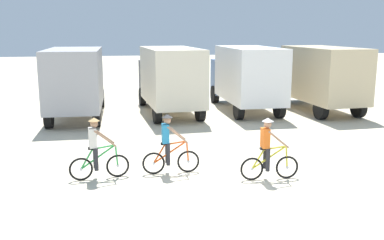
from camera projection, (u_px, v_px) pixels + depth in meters
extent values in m
plane|color=beige|center=(227.00, 181.00, 12.68)|extent=(120.00, 120.00, 0.00)
cube|color=#9E9EA3|center=(75.00, 78.00, 20.78)|extent=(2.49, 5.24, 2.70)
cube|color=#4C6B9E|center=(81.00, 80.00, 24.17)|extent=(2.23, 1.54, 2.00)
cube|color=black|center=(82.00, 73.00, 24.78)|extent=(2.03, 0.11, 0.80)
cylinder|color=black|center=(63.00, 99.00, 24.12)|extent=(0.34, 1.01, 1.00)
cylinder|color=black|center=(101.00, 98.00, 24.43)|extent=(0.34, 1.01, 1.00)
cylinder|color=black|center=(49.00, 117.00, 19.29)|extent=(0.34, 1.01, 1.00)
cylinder|color=black|center=(97.00, 116.00, 19.61)|extent=(0.34, 1.01, 1.00)
cube|color=beige|center=(171.00, 76.00, 21.84)|extent=(2.74, 5.35, 2.70)
cube|color=#2D2D33|center=(160.00, 78.00, 25.17)|extent=(2.30, 1.64, 2.00)
cube|color=black|center=(158.00, 71.00, 25.76)|extent=(2.02, 0.22, 0.80)
cylinder|color=black|center=(142.00, 97.00, 25.04)|extent=(0.39, 1.02, 1.00)
cylinder|color=black|center=(178.00, 95.00, 25.52)|extent=(0.39, 1.02, 1.00)
cylinder|color=black|center=(157.00, 113.00, 20.29)|extent=(0.39, 1.02, 1.00)
cylinder|color=black|center=(200.00, 111.00, 20.77)|extent=(0.39, 1.02, 1.00)
cube|color=white|center=(249.00, 74.00, 22.64)|extent=(2.43, 5.21, 2.70)
cube|color=#4C6B9E|center=(232.00, 77.00, 26.01)|extent=(2.21, 1.51, 2.00)
cube|color=black|center=(229.00, 70.00, 26.62)|extent=(2.02, 0.09, 0.80)
cylinder|color=black|center=(215.00, 94.00, 25.94)|extent=(0.33, 1.00, 1.00)
cylinder|color=black|center=(248.00, 93.00, 26.30)|extent=(0.33, 1.00, 1.00)
cylinder|color=black|center=(239.00, 109.00, 21.14)|extent=(0.33, 1.00, 1.00)
cylinder|color=black|center=(279.00, 108.00, 21.49)|extent=(0.33, 1.00, 1.00)
cube|color=#CCB78E|center=(324.00, 74.00, 22.69)|extent=(2.73, 5.34, 2.70)
cube|color=#4C6B9E|center=(293.00, 77.00, 26.03)|extent=(2.29, 1.64, 2.00)
cube|color=black|center=(288.00, 70.00, 26.63)|extent=(2.02, 0.21, 0.80)
cylinder|color=black|center=(277.00, 94.00, 25.90)|extent=(0.38, 1.02, 1.00)
cylinder|color=black|center=(309.00, 93.00, 26.37)|extent=(0.38, 1.02, 1.00)
cylinder|color=black|center=(321.00, 109.00, 21.15)|extent=(0.38, 1.02, 1.00)
cylinder|color=black|center=(359.00, 107.00, 21.63)|extent=(0.38, 1.02, 1.00)
torus|color=black|center=(118.00, 166.00, 12.97)|extent=(0.68, 0.15, 0.68)
cylinder|color=silver|center=(118.00, 166.00, 12.97)|extent=(0.09, 0.09, 0.08)
torus|color=black|center=(81.00, 169.00, 12.66)|extent=(0.68, 0.15, 0.68)
cylinder|color=silver|center=(81.00, 169.00, 12.66)|extent=(0.09, 0.09, 0.08)
cylinder|color=green|center=(98.00, 157.00, 12.74)|extent=(1.02, 0.19, 0.68)
cylinder|color=green|center=(104.00, 147.00, 12.74)|extent=(0.66, 0.14, 0.13)
cylinder|color=green|center=(87.00, 159.00, 12.66)|extent=(0.39, 0.10, 0.59)
cylinder|color=green|center=(117.00, 155.00, 12.90)|extent=(0.11, 0.06, 0.64)
cylinder|color=silver|center=(115.00, 145.00, 12.83)|extent=(0.11, 0.52, 0.04)
cube|color=black|center=(92.00, 148.00, 12.64)|extent=(0.25, 0.15, 0.06)
cube|color=silver|center=(93.00, 138.00, 12.59)|extent=(0.24, 0.34, 0.56)
sphere|color=#A87A5B|center=(94.00, 124.00, 12.52)|extent=(0.22, 0.22, 0.22)
cone|color=tan|center=(94.00, 119.00, 12.50)|extent=(0.32, 0.32, 0.10)
cylinder|color=#26262B|center=(95.00, 157.00, 12.85)|extent=(0.12, 0.12, 0.66)
cylinder|color=#26262B|center=(96.00, 159.00, 12.61)|extent=(0.12, 0.12, 0.66)
cylinder|color=#A87A5B|center=(104.00, 136.00, 12.86)|extent=(0.63, 0.17, 0.53)
cylinder|color=#A87A5B|center=(105.00, 139.00, 12.52)|extent=(0.63, 0.09, 0.53)
torus|color=black|center=(188.00, 161.00, 13.39)|extent=(0.68, 0.06, 0.68)
cylinder|color=silver|center=(188.00, 161.00, 13.39)|extent=(0.08, 0.08, 0.08)
torus|color=black|center=(154.00, 163.00, 13.21)|extent=(0.68, 0.06, 0.68)
cylinder|color=silver|center=(154.00, 163.00, 13.21)|extent=(0.08, 0.08, 0.08)
cylinder|color=#E05119|center=(170.00, 152.00, 13.23)|extent=(1.03, 0.05, 0.68)
cylinder|color=#E05119|center=(176.00, 143.00, 13.20)|extent=(0.66, 0.05, 0.13)
cylinder|color=#E05119|center=(159.00, 154.00, 13.18)|extent=(0.39, 0.05, 0.59)
cylinder|color=#E05119|center=(187.00, 151.00, 13.32)|extent=(0.10, 0.05, 0.64)
cylinder|color=silver|center=(187.00, 141.00, 13.25)|extent=(0.04, 0.52, 0.04)
cube|color=black|center=(165.00, 144.00, 13.15)|extent=(0.24, 0.12, 0.06)
cube|color=teal|center=(165.00, 133.00, 13.09)|extent=(0.20, 0.32, 0.56)
sphere|color=#A87A5B|center=(167.00, 120.00, 13.02)|extent=(0.22, 0.22, 0.22)
cone|color=#333333|center=(167.00, 116.00, 12.99)|extent=(0.32, 0.32, 0.10)
cylinder|color=#26262B|center=(167.00, 152.00, 13.35)|extent=(0.12, 0.12, 0.66)
cylinder|color=#26262B|center=(168.00, 154.00, 13.10)|extent=(0.12, 0.12, 0.66)
cylinder|color=#A87A5B|center=(176.00, 132.00, 13.33)|extent=(0.63, 0.09, 0.53)
cylinder|color=#A87A5B|center=(178.00, 135.00, 12.98)|extent=(0.63, 0.09, 0.53)
torus|color=black|center=(287.00, 167.00, 12.83)|extent=(0.68, 0.08, 0.68)
cylinder|color=silver|center=(287.00, 167.00, 12.83)|extent=(0.08, 0.08, 0.08)
torus|color=black|center=(252.00, 169.00, 12.68)|extent=(0.68, 0.08, 0.68)
cylinder|color=silver|center=(252.00, 169.00, 12.68)|extent=(0.08, 0.08, 0.08)
cylinder|color=gold|center=(269.00, 157.00, 12.69)|extent=(1.03, 0.08, 0.68)
cylinder|color=gold|center=(275.00, 148.00, 12.66)|extent=(0.66, 0.07, 0.13)
cylinder|color=gold|center=(258.00, 159.00, 12.65)|extent=(0.39, 0.06, 0.59)
cylinder|color=gold|center=(287.00, 157.00, 12.76)|extent=(0.10, 0.05, 0.64)
cylinder|color=silver|center=(286.00, 146.00, 12.70)|extent=(0.05, 0.52, 0.04)
cube|color=black|center=(264.00, 149.00, 12.61)|extent=(0.24, 0.13, 0.06)
cube|color=orange|center=(265.00, 138.00, 12.55)|extent=(0.21, 0.33, 0.56)
sphere|color=#A87A5B|center=(268.00, 124.00, 12.48)|extent=(0.22, 0.22, 0.22)
cone|color=silver|center=(268.00, 120.00, 12.45)|extent=(0.32, 0.32, 0.10)
cylinder|color=#26262B|center=(265.00, 157.00, 12.81)|extent=(0.12, 0.12, 0.66)
cylinder|color=#26262B|center=(268.00, 160.00, 12.56)|extent=(0.12, 0.12, 0.66)
cylinder|color=#A87A5B|center=(275.00, 137.00, 12.78)|extent=(0.63, 0.07, 0.53)
cylinder|color=#A87A5B|center=(279.00, 140.00, 12.43)|extent=(0.63, 0.11, 0.53)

